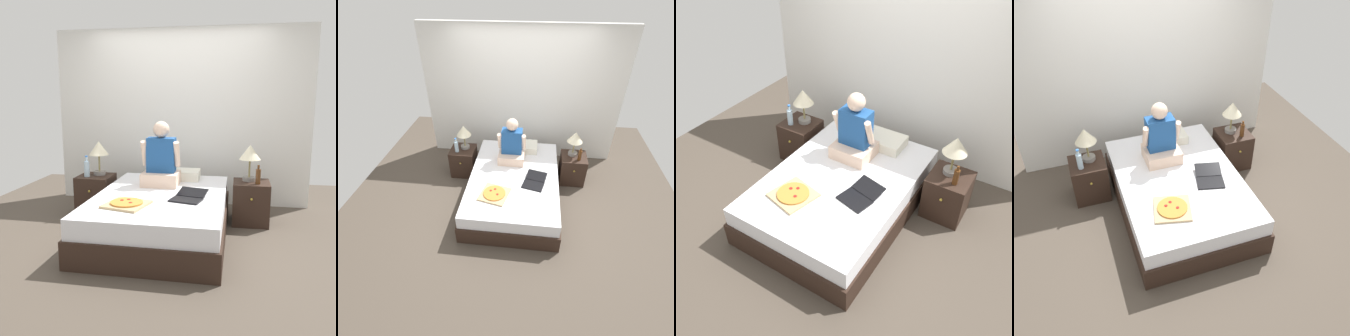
% 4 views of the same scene
% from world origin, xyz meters
% --- Properties ---
extents(ground_plane, '(5.66, 5.66, 0.00)m').
position_xyz_m(ground_plane, '(0.00, 0.00, 0.00)').
color(ground_plane, '#4C4238').
extents(wall_back, '(3.66, 0.12, 2.50)m').
position_xyz_m(wall_back, '(0.00, 1.42, 1.25)').
color(wall_back, silver).
rests_on(wall_back, ground).
extents(bed, '(1.46, 2.13, 0.48)m').
position_xyz_m(bed, '(0.00, 0.00, 0.24)').
color(bed, black).
rests_on(bed, ground).
extents(nightstand_left, '(0.44, 0.47, 0.53)m').
position_xyz_m(nightstand_left, '(-1.01, 0.60, 0.26)').
color(nightstand_left, black).
rests_on(nightstand_left, ground).
extents(lamp_on_left_nightstand, '(0.26, 0.26, 0.45)m').
position_xyz_m(lamp_on_left_nightstand, '(-0.97, 0.65, 0.85)').
color(lamp_on_left_nightstand, gray).
rests_on(lamp_on_left_nightstand, nightstand_left).
extents(water_bottle, '(0.07, 0.07, 0.28)m').
position_xyz_m(water_bottle, '(-1.09, 0.51, 0.64)').
color(water_bottle, silver).
rests_on(water_bottle, nightstand_left).
extents(nightstand_right, '(0.44, 0.47, 0.53)m').
position_xyz_m(nightstand_right, '(1.01, 0.60, 0.26)').
color(nightstand_right, black).
rests_on(nightstand_right, ground).
extents(lamp_on_right_nightstand, '(0.26, 0.26, 0.45)m').
position_xyz_m(lamp_on_right_nightstand, '(0.98, 0.65, 0.85)').
color(lamp_on_right_nightstand, gray).
rests_on(lamp_on_right_nightstand, nightstand_right).
extents(beer_bottle, '(0.06, 0.06, 0.23)m').
position_xyz_m(beer_bottle, '(1.08, 0.50, 0.62)').
color(beer_bottle, '#512D14').
rests_on(beer_bottle, nightstand_right).
extents(pillow, '(0.52, 0.34, 0.12)m').
position_xyz_m(pillow, '(0.09, 0.78, 0.54)').
color(pillow, silver).
rests_on(pillow, bed).
extents(person_seated, '(0.47, 0.40, 0.78)m').
position_xyz_m(person_seated, '(-0.09, 0.43, 0.77)').
color(person_seated, beige).
rests_on(person_seated, bed).
extents(laptop, '(0.40, 0.48, 0.07)m').
position_xyz_m(laptop, '(0.33, -0.17, 0.51)').
color(laptop, black).
rests_on(laptop, bed).
extents(pizza_box, '(0.48, 0.48, 0.05)m').
position_xyz_m(pizza_box, '(-0.25, -0.51, 0.50)').
color(pizza_box, tan).
rests_on(pizza_box, bed).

